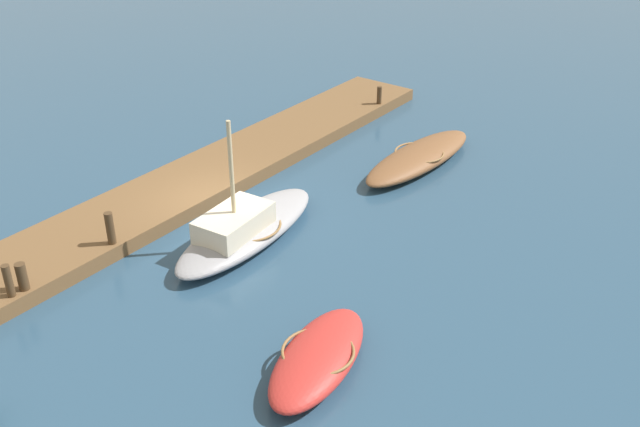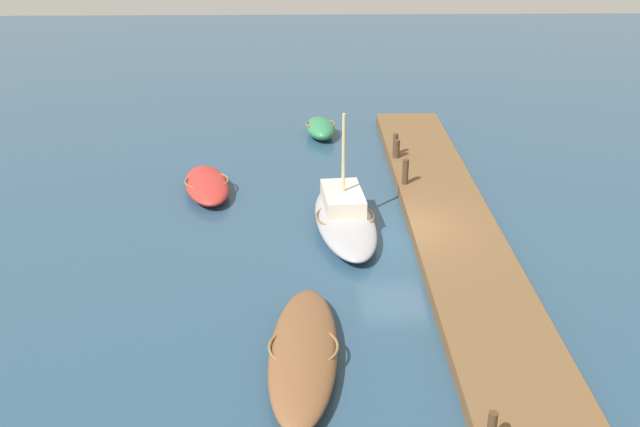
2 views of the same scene
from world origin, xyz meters
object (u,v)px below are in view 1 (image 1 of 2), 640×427
sailboat_grey (245,228)px  mooring_post_mid_west (110,228)px  rowboat_red (318,357)px  motorboat_brown (419,157)px  mooring_post_mid_east (22,277)px  mooring_post_west (379,95)px  mooring_post_east (8,281)px

sailboat_grey → mooring_post_mid_west: (2.80, -2.40, 0.47)m
rowboat_red → sailboat_grey: (-3.12, -5.00, 0.12)m
motorboat_brown → mooring_post_mid_east: size_ratio=7.94×
motorboat_brown → mooring_post_west: bearing=-127.9°
rowboat_red → motorboat_brown: 11.22m
mooring_post_west → mooring_post_mid_east: mooring_post_mid_east is taller
mooring_post_mid_west → mooring_post_east: bearing=0.0°
mooring_post_west → mooring_post_mid_west: bearing=0.0°
mooring_post_mid_west → mooring_post_mid_east: size_ratio=1.28×
motorboat_brown → rowboat_red: bearing=21.8°
mooring_post_mid_east → mooring_post_east: (0.36, 0.00, 0.07)m
sailboat_grey → mooring_post_mid_east: 6.07m
rowboat_red → mooring_post_west: (-13.93, -7.39, 0.47)m
sailboat_grey → mooring_post_mid_east: size_ratio=8.09×
sailboat_grey → motorboat_brown: bearing=164.4°
mooring_post_west → mooring_post_mid_east: size_ratio=0.97×
rowboat_red → mooring_post_west: bearing=-165.0°
mooring_post_west → mooring_post_mid_east: bearing=0.0°
rowboat_red → mooring_post_mid_west: (-0.32, -7.39, 0.59)m
mooring_post_mid_west → rowboat_red: bearing=87.5°
mooring_post_west → motorboat_brown: bearing=49.0°
motorboat_brown → sailboat_grey: 7.64m
mooring_post_mid_west → sailboat_grey: bearing=139.4°
sailboat_grey → rowboat_red: bearing=53.0°
rowboat_red → sailboat_grey: size_ratio=0.67×
mooring_post_west → mooring_post_east: size_ratio=0.81×
motorboat_brown → mooring_post_mid_east: (13.07, -3.80, 0.49)m
sailboat_grey → mooring_post_west: bearing=-172.5°
rowboat_red → mooring_post_east: bearing=-82.2°
mooring_post_west → mooring_post_east: (16.74, 0.00, 0.08)m
mooring_post_west → mooring_post_east: mooring_post_east is taller
motorboat_brown → sailboat_grey: (7.51, -1.41, 0.13)m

